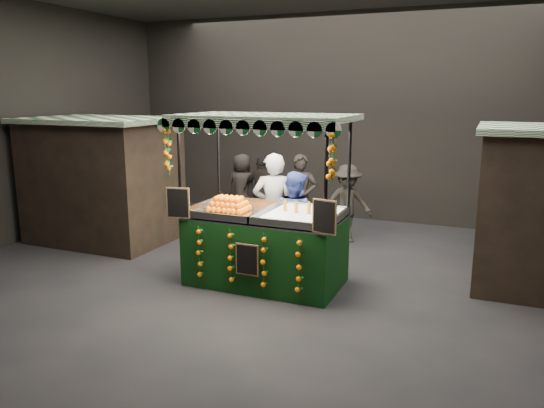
% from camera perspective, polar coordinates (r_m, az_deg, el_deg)
% --- Properties ---
extents(ground, '(12.00, 12.00, 0.00)m').
position_cam_1_polar(ground, '(8.89, 0.61, -8.47)').
color(ground, black).
rests_on(ground, ground).
extents(market_hall, '(12.10, 10.10, 5.05)m').
position_cam_1_polar(market_hall, '(8.33, 0.66, 13.88)').
color(market_hall, black).
rests_on(market_hall, ground).
extents(neighbour_stall_left, '(3.00, 2.20, 2.60)m').
position_cam_1_polar(neighbour_stall_left, '(11.67, -17.84, 2.56)').
color(neighbour_stall_left, black).
rests_on(neighbour_stall_left, ground).
extents(juice_stall, '(2.86, 1.68, 2.78)m').
position_cam_1_polar(juice_stall, '(8.57, -0.73, -3.20)').
color(juice_stall, black).
rests_on(juice_stall, ground).
extents(vendor_grey, '(0.89, 0.76, 2.06)m').
position_cam_1_polar(vendor_grey, '(9.56, 0.15, -0.57)').
color(vendor_grey, gray).
rests_on(vendor_grey, ground).
extents(vendor_blue, '(1.03, 0.92, 1.76)m').
position_cam_1_polar(vendor_blue, '(9.40, 2.48, -1.73)').
color(vendor_blue, navy).
rests_on(vendor_blue, ground).
extents(shopper_0, '(0.77, 0.61, 1.86)m').
position_cam_1_polar(shopper_0, '(11.02, 3.15, 0.59)').
color(shopper_0, black).
rests_on(shopper_0, ground).
extents(shopper_1, '(1.03, 0.93, 1.72)m').
position_cam_1_polar(shopper_1, '(10.94, 25.99, -1.08)').
color(shopper_1, '#2E2825').
rests_on(shopper_1, ground).
extents(shopper_2, '(0.97, 0.41, 1.65)m').
position_cam_1_polar(shopper_2, '(12.49, -1.07, 1.49)').
color(shopper_2, black).
rests_on(shopper_2, ground).
extents(shopper_3, '(1.23, 1.09, 1.65)m').
position_cam_1_polar(shopper_3, '(11.11, 8.14, 0.03)').
color(shopper_3, black).
rests_on(shopper_3, ground).
extents(shopper_4, '(0.83, 0.56, 1.65)m').
position_cam_1_polar(shopper_4, '(12.89, -3.28, 1.81)').
color(shopper_4, '#2A2622').
rests_on(shopper_4, ground).
extents(shopper_5, '(1.16, 1.80, 1.85)m').
position_cam_1_polar(shopper_5, '(11.29, 26.09, -0.37)').
color(shopper_5, black).
rests_on(shopper_5, ground).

